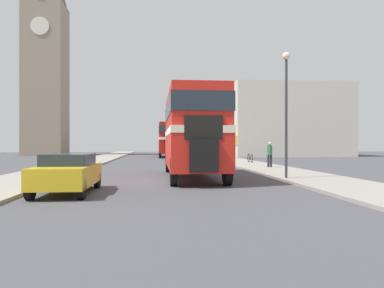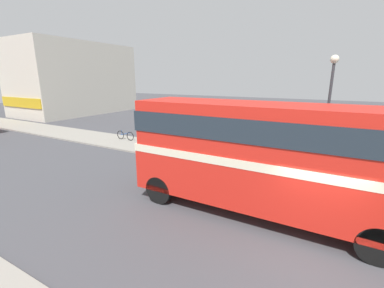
% 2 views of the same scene
% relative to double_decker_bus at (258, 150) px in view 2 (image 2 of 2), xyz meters
% --- Properties ---
extents(ground_plane, '(120.00, 120.00, 0.00)m').
position_rel_double_decker_bus_xyz_m(ground_plane, '(-1.13, -2.16, -2.49)').
color(ground_plane, '#47474C').
extents(sidewalk_right, '(3.50, 120.00, 0.12)m').
position_rel_double_decker_bus_xyz_m(sidewalk_right, '(5.62, -2.16, -2.43)').
color(sidewalk_right, gray).
rests_on(sidewalk_right, ground_plane).
extents(double_decker_bus, '(2.51, 9.57, 4.16)m').
position_rel_double_decker_bus_xyz_m(double_decker_bus, '(0.00, 0.00, 0.00)').
color(double_decker_bus, red).
rests_on(double_decker_bus, ground_plane).
extents(pedestrian_walking, '(0.35, 0.35, 1.71)m').
position_rel_double_decker_bus_xyz_m(pedestrian_walking, '(5.87, 5.92, -1.41)').
color(pedestrian_walking, '#282833').
rests_on(pedestrian_walking, sidewalk_right).
extents(bicycle_on_pavement, '(0.05, 1.76, 0.78)m').
position_rel_double_decker_bus_xyz_m(bicycle_on_pavement, '(6.16, 12.39, -2.01)').
color(bicycle_on_pavement, black).
rests_on(bicycle_on_pavement, sidewalk_right).
extents(street_lamp, '(0.36, 0.36, 5.86)m').
position_rel_double_decker_bus_xyz_m(street_lamp, '(4.22, -1.95, 1.46)').
color(street_lamp, '#38383D').
rests_on(street_lamp, sidewalk_right).
extents(shop_building_block, '(15.80, 8.57, 9.66)m').
position_rel_double_decker_bus_xyz_m(shop_building_block, '(16.06, 30.97, 2.33)').
color(shop_building_block, beige).
rests_on(shop_building_block, ground_plane).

